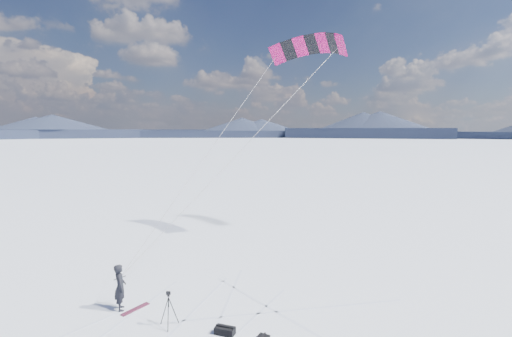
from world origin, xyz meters
TOP-DOWN VIEW (x-y plane):
  - horizon_hills at (-0.00, -0.00)m, footprint 704.00×704.42m
  - snowkiter at (-0.72, 3.04)m, footprint 0.59×0.78m
  - snowboard at (-0.21, 2.71)m, footprint 1.33×0.77m
  - tripod at (0.54, 0.66)m, footprint 0.66×0.73m
  - gear_bag_b at (2.09, -0.99)m, footprint 0.74×0.80m
  - power_kite at (13.69, 8.12)m, footprint 15.85×7.96m

SIDE VIEW (x-z plane):
  - snowkiter at x=-0.72m, z-range -0.98..0.98m
  - snowboard at x=-0.21m, z-range 0.00..0.04m
  - gear_bag_b at x=2.09m, z-range -0.02..0.32m
  - tripod at x=0.54m, z-range 0.20..1.60m
  - horizon_hills at x=0.00m, z-range -0.67..9.24m
  - power_kite at x=13.69m, z-range 6.84..19.68m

